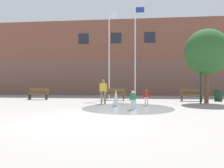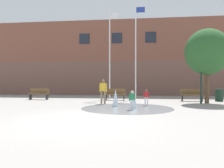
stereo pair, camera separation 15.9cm
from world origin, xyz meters
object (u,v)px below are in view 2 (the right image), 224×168
(park_bench_under_right_flagpole, at_px, (115,94))
(park_bench_far_right, at_px, (192,95))
(adult_in_red, at_px, (103,90))
(child_with_pink_shirt, at_px, (132,99))
(trash_can, at_px, (219,95))
(park_bench_far_left, at_px, (39,94))
(flagpole_right, at_px, (136,48))
(street_tree_near_building, at_px, (207,52))
(flagpole_left, at_px, (110,51))
(child_in_fountain, at_px, (146,96))
(lamp_post_right_lane, at_px, (201,65))

(park_bench_under_right_flagpole, relative_size, park_bench_far_right, 1.00)
(adult_in_red, relative_size, child_with_pink_shirt, 1.61)
(park_bench_far_right, relative_size, trash_can, 1.78)
(trash_can, bearing_deg, child_with_pink_shirt, -137.38)
(park_bench_far_left, relative_size, flagpole_right, 0.20)
(street_tree_near_building, bearing_deg, flagpole_right, 148.50)
(park_bench_far_left, bearing_deg, trash_can, 1.08)
(park_bench_under_right_flagpole, height_order, street_tree_near_building, street_tree_near_building)
(flagpole_right, distance_m, trash_can, 7.38)
(flagpole_left, distance_m, flagpole_right, 2.20)
(child_with_pink_shirt, distance_m, street_tree_near_building, 7.03)
(park_bench_under_right_flagpole, height_order, child_with_pink_shirt, child_with_pink_shirt)
(child_in_fountain, distance_m, child_with_pink_shirt, 2.17)
(lamp_post_right_lane, bearing_deg, park_bench_far_left, 171.34)
(adult_in_red, height_order, street_tree_near_building, street_tree_near_building)
(flagpole_left, xyz_separation_m, street_tree_near_building, (6.99, -2.94, -0.63))
(child_with_pink_shirt, height_order, flagpole_right, flagpole_right)
(park_bench_under_right_flagpole, xyz_separation_m, street_tree_near_building, (6.42, -1.56, 2.98))
(child_with_pink_shirt, bearing_deg, trash_can, 80.19)
(park_bench_under_right_flagpole, relative_size, street_tree_near_building, 0.32)
(lamp_post_right_lane, distance_m, street_tree_near_building, 1.12)
(flagpole_left, bearing_deg, flagpole_right, 0.00)
(flagpole_left, bearing_deg, street_tree_near_building, -22.82)
(flagpole_left, relative_size, lamp_post_right_lane, 1.99)
(adult_in_red, bearing_deg, flagpole_right, 56.43)
(child_in_fountain, height_order, street_tree_near_building, street_tree_near_building)
(street_tree_near_building, bearing_deg, child_with_pink_shirt, -140.28)
(flagpole_right, bearing_deg, child_in_fountain, -82.44)
(flagpole_right, bearing_deg, flagpole_left, 180.00)
(park_bench_under_right_flagpole, bearing_deg, lamp_post_right_lane, -18.21)
(trash_can, bearing_deg, street_tree_near_building, -128.92)
(child_in_fountain, height_order, child_with_pink_shirt, same)
(lamp_post_right_lane, relative_size, trash_can, 4.29)
(lamp_post_right_lane, height_order, trash_can, lamp_post_right_lane)
(child_with_pink_shirt, bearing_deg, park_bench_far_right, 89.85)
(child_with_pink_shirt, xyz_separation_m, street_tree_near_building, (4.94, 4.10, 2.88))
(park_bench_far_right, height_order, flagpole_right, flagpole_right)
(park_bench_far_left, xyz_separation_m, child_in_fountain, (8.48, -3.54, 0.10))
(adult_in_red, xyz_separation_m, lamp_post_right_lane, (6.41, 0.89, 1.59))
(flagpole_left, xyz_separation_m, trash_can, (8.38, -1.22, -3.64))
(park_bench_under_right_flagpole, height_order, trash_can, park_bench_under_right_flagpole)
(street_tree_near_building, bearing_deg, trash_can, 51.08)
(park_bench_far_left, xyz_separation_m, child_with_pink_shirt, (7.68, -5.56, 0.10))
(flagpole_right, height_order, street_tree_near_building, flagpole_right)
(child_with_pink_shirt, height_order, flagpole_left, flagpole_left)
(flagpole_left, bearing_deg, park_bench_under_right_flagpole, -67.42)
(park_bench_under_right_flagpole, distance_m, child_in_fountain, 4.30)
(park_bench_far_left, height_order, lamp_post_right_lane, lamp_post_right_lane)
(flagpole_left, distance_m, trash_can, 9.22)
(trash_can, height_order, street_tree_near_building, street_tree_near_building)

